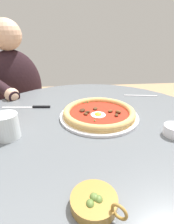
# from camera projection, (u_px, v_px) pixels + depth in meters

# --- Properties ---
(dining_table) EXTENTS (1.00, 1.00, 0.75)m
(dining_table) POSITION_uv_depth(u_px,v_px,m) (92.00, 151.00, 0.74)
(dining_table) COLOR #565B60
(dining_table) RESTS_ON ground
(pizza_on_plate) EXTENTS (0.31, 0.31, 0.04)m
(pizza_on_plate) POSITION_uv_depth(u_px,v_px,m) (99.00, 113.00, 0.70)
(pizza_on_plate) COLOR white
(pizza_on_plate) RESTS_ON dining_table
(water_glass) EXTENTS (0.08, 0.08, 0.08)m
(water_glass) POSITION_uv_depth(u_px,v_px,m) (7.00, 128.00, 0.56)
(water_glass) COLOR silver
(water_glass) RESTS_ON dining_table
(steak_knife) EXTENTS (0.03, 0.21, 0.01)m
(steak_knife) POSITION_uv_depth(u_px,v_px,m) (33.00, 107.00, 0.79)
(steak_knife) COLOR silver
(steak_knife) RESTS_ON dining_table
(ramekin_capers) EXTENTS (0.07, 0.07, 0.03)m
(ramekin_capers) POSITION_uv_depth(u_px,v_px,m) (174.00, 130.00, 0.58)
(ramekin_capers) COLOR white
(ramekin_capers) RESTS_ON dining_table
(olive_pan) EXTENTS (0.10, 0.10, 0.05)m
(olive_pan) POSITION_uv_depth(u_px,v_px,m) (95.00, 202.00, 0.35)
(olive_pan) COLOR olive
(olive_pan) RESTS_ON dining_table
(fork_utensil) EXTENTS (0.04, 0.17, 0.00)m
(fork_utensil) POSITION_uv_depth(u_px,v_px,m) (141.00, 96.00, 0.93)
(fork_utensil) COLOR #BCBCC1
(fork_utensil) RESTS_ON dining_table
(diner_person) EXTENTS (0.58, 0.44, 1.13)m
(diner_person) POSITION_uv_depth(u_px,v_px,m) (20.00, 115.00, 1.28)
(diner_person) COLOR #282833
(diner_person) RESTS_ON ground
(cafe_chair_diner) EXTENTS (0.57, 0.57, 0.89)m
(cafe_chair_diner) POSITION_uv_depth(u_px,v_px,m) (11.00, 106.00, 1.37)
(cafe_chair_diner) COLOR beige
(cafe_chair_diner) RESTS_ON ground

